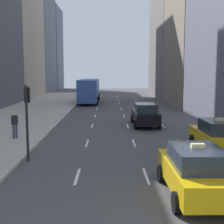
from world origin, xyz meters
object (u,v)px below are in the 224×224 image
Objects in this scene: taxi_second at (217,136)px; traffic_light_pole at (27,111)px; city_bus at (89,90)px; pedestrian_far_walking at (15,124)px; taxi_lead at (195,171)px; sedan_black_near at (145,114)px.

taxi_second is 1.22× the size of traffic_light_pole.
city_bus reaches higher than pedestrian_far_walking.
taxi_second is 29.47m from city_bus.
taxi_second is 0.38× the size of city_bus.
taxi_lead is 2.67× the size of pedestrian_far_walking.
taxi_lead is 0.92× the size of sedan_black_near.
pedestrian_far_walking is (-3.09, -25.19, -0.72)m from city_bus.
taxi_second is at bearing 64.34° from taxi_lead.
traffic_light_pole is (1.95, -4.46, 1.34)m from pedestrian_far_walking.
traffic_light_pole is at bearing -171.53° from taxi_second.
taxi_lead reaches higher than pedestrian_far_walking.
city_bus is 3.22× the size of traffic_light_pole.
city_bus is 29.68m from traffic_light_pole.
sedan_black_near is at bearing 55.52° from traffic_light_pole.
traffic_light_pole reaches higher than taxi_second.
traffic_light_pole is (-6.75, 4.41, 1.53)m from taxi_lead.
pedestrian_far_walking is 0.46× the size of traffic_light_pole.
taxi_second is (2.80, 5.83, 0.00)m from taxi_lead.
taxi_lead is 6.47m from taxi_second.
taxi_second reaches higher than pedestrian_far_walking.
pedestrian_far_walking is (-8.70, 8.87, 0.19)m from taxi_lead.
city_bus reaches higher than taxi_lead.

